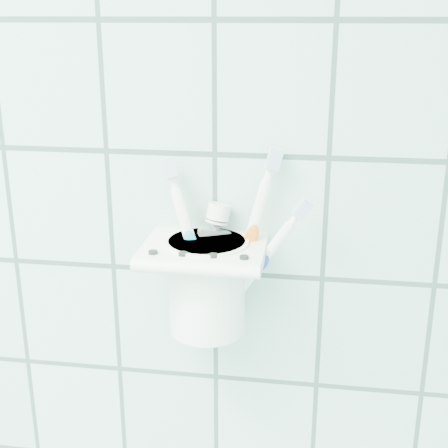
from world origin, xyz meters
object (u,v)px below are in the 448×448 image
toothpaste_tube (196,255)px  holder_bracket (204,252)px  toothbrush_orange (215,250)px  toothbrush_pink (215,246)px  cup (207,282)px  toothbrush_blue (225,237)px

toothpaste_tube → holder_bracket: bearing=-69.6°
toothbrush_orange → toothbrush_pink: bearing=-85.3°
toothbrush_pink → toothbrush_orange: toothbrush_pink is taller
holder_bracket → toothbrush_orange: bearing=11.1°
cup → toothbrush_orange: (0.01, -0.00, 0.04)m
cup → toothpaste_tube: 0.03m
cup → toothbrush_orange: bearing=-13.8°
holder_bracket → toothbrush_blue: 0.03m
cup → toothbrush_blue: bearing=6.6°
toothbrush_pink → toothpaste_tube: size_ratio=1.35×
holder_bracket → toothbrush_blue: size_ratio=0.65×
holder_bracket → toothpaste_tube: size_ratio=0.92×
toothpaste_tube → toothbrush_pink: bearing=-65.3°
toothbrush_blue → toothbrush_orange: size_ratio=1.21×
toothpaste_tube → toothbrush_orange: bearing=-47.2°
toothpaste_tube → toothbrush_blue: bearing=-32.4°
cup → toothpaste_tube: bearing=150.9°
toothbrush_pink → toothbrush_orange: bearing=85.3°
toothbrush_orange → toothpaste_tube: toothbrush_orange is taller
toothbrush_blue → toothpaste_tube: size_ratio=1.42×
holder_bracket → cup: bearing=66.4°
toothbrush_pink → toothpaste_tube: bearing=121.2°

